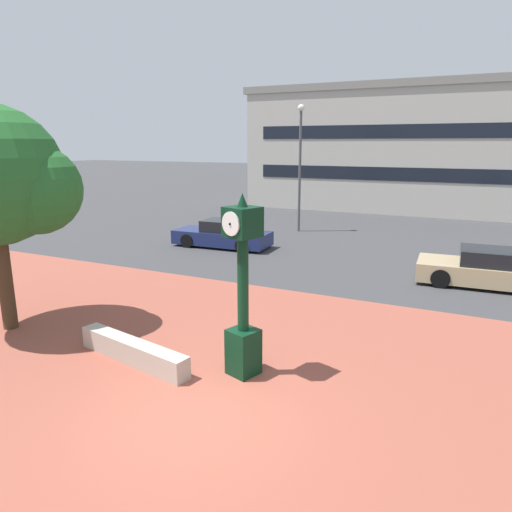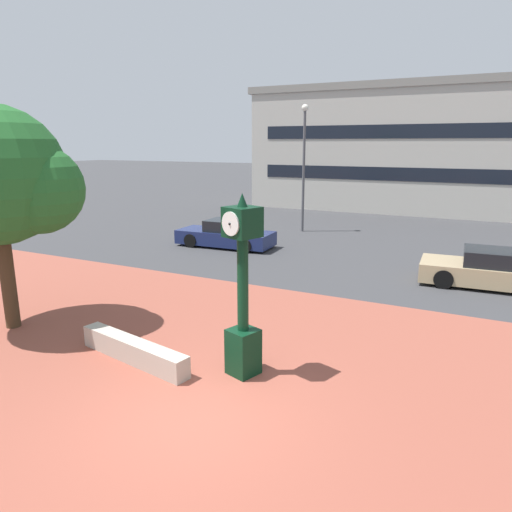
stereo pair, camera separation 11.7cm
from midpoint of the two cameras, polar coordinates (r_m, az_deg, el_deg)
ground_plane at (r=8.87m, az=-7.99°, el=-19.04°), size 200.00×200.00×0.00m
plaza_brick_paving at (r=10.23m, az=-2.12°, el=-14.15°), size 44.00×11.68×0.01m
planter_wall at (r=11.00m, az=-15.07°, el=-11.16°), size 3.22×1.00×0.50m
street_clock at (r=9.58m, az=-1.94°, el=-4.80°), size 0.76×0.78×3.83m
plaza_tree at (r=13.30m, az=-28.86°, el=8.20°), size 3.74×3.48×5.73m
car_street_near at (r=22.09m, az=-4.18°, el=2.58°), size 4.64×1.98×1.28m
car_street_mid at (r=17.81m, az=25.94°, el=-1.45°), size 4.36×2.14×1.28m
civic_building at (r=38.50m, az=21.67°, el=12.10°), size 27.28×12.05×8.80m
street_lamp_post at (r=25.81m, az=5.27°, el=12.09°), size 0.36×0.36×6.77m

